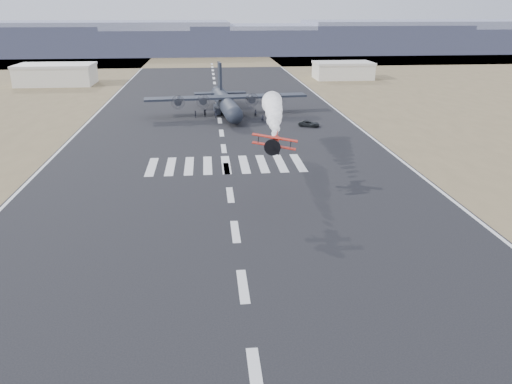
{
  "coord_description": "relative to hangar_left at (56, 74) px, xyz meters",
  "views": [
    {
      "loc": [
        -2.73,
        -28.14,
        24.28
      ],
      "look_at": [
        2.59,
        26.08,
        4.0
      ],
      "focal_mm": 35.0,
      "sensor_mm": 36.0,
      "label": 1
    }
  ],
  "objects": [
    {
      "name": "ridge_seg_f",
      "position": [
        182.0,
        115.0,
        5.09
      ],
      "size": [
        150.0,
        50.0,
        17.0
      ],
      "primitive_type": "cube",
      "color": "slate",
      "rests_on": "ground"
    },
    {
      "name": "crew_g",
      "position": [
        61.54,
        -63.23,
        -2.61
      ],
      "size": [
        0.75,
        0.71,
        1.61
      ],
      "primitive_type": "imported",
      "rotation": [
        0.0,
        0.0,
        5.76
      ],
      "color": "black",
      "rests_on": "ground"
    },
    {
      "name": "crew_e",
      "position": [
        54.1,
        -58.8,
        -2.56
      ],
      "size": [
        0.95,
        0.75,
        1.7
      ],
      "primitive_type": "imported",
      "rotation": [
        0.0,
        0.0,
        3.47
      ],
      "color": "black",
      "rests_on": "ground"
    },
    {
      "name": "crew_h",
      "position": [
        60.59,
        -57.74,
        -2.53
      ],
      "size": [
        0.99,
        0.94,
        1.75
      ],
      "primitive_type": "imported",
      "rotation": [
        0.0,
        0.0,
        0.67
      ],
      "color": "black",
      "rests_on": "ground"
    },
    {
      "name": "ridge_seg_c",
      "position": [
        -13.0,
        115.0,
        5.09
      ],
      "size": [
        150.0,
        50.0,
        17.0
      ],
      "primitive_type": "cube",
      "color": "slate",
      "rests_on": "ground"
    },
    {
      "name": "smoke_trail",
      "position": [
        60.44,
        -89.51,
        4.75
      ],
      "size": [
        5.22,
        26.93,
        3.68
      ],
      "rotation": [
        0.0,
        0.0,
        -0.12
      ],
      "color": "white"
    },
    {
      "name": "runway_markings",
      "position": [
        52.0,
        -85.0,
        -3.4
      ],
      "size": [
        60.0,
        260.0,
        0.01
      ],
      "primitive_type": null,
      "color": "silver",
      "rests_on": "ground"
    },
    {
      "name": "scrub_far",
      "position": [
        52.0,
        85.0,
        -3.41
      ],
      "size": [
        500.0,
        80.0,
        0.0
      ],
      "primitive_type": "cube",
      "color": "brown",
      "rests_on": "ground"
    },
    {
      "name": "aerobatic_biplane",
      "position": [
        57.7,
        -111.72,
        4.56
      ],
      "size": [
        5.89,
        5.32,
        2.57
      ],
      "rotation": [
        0.0,
        0.13,
        -0.12
      ],
      "color": "red"
    },
    {
      "name": "transport_aircraft",
      "position": [
        53.7,
        -53.21,
        -0.55
      ],
      "size": [
        38.38,
        31.54,
        11.07
      ],
      "rotation": [
        0.0,
        0.0,
        0.09
      ],
      "color": "black",
      "rests_on": "ground"
    },
    {
      "name": "crew_d",
      "position": [
        55.46,
        -58.13,
        -2.62
      ],
      "size": [
        0.95,
        1.02,
        1.58
      ],
      "primitive_type": "imported",
      "rotation": [
        0.0,
        0.0,
        5.39
      ],
      "color": "black",
      "rests_on": "ground"
    },
    {
      "name": "ground",
      "position": [
        52.0,
        -145.0,
        -3.41
      ],
      "size": [
        500.0,
        500.0,
        0.0
      ],
      "primitive_type": "plane",
      "color": "black",
      "rests_on": "ground"
    },
    {
      "name": "ridge_seg_e",
      "position": [
        117.0,
        115.0,
        4.09
      ],
      "size": [
        150.0,
        50.0,
        15.0
      ],
      "primitive_type": "cube",
      "color": "slate",
      "rests_on": "ground"
    },
    {
      "name": "hangar_left",
      "position": [
        0.0,
        0.0,
        0.0
      ],
      "size": [
        24.5,
        14.5,
        6.7
      ],
      "color": "beige",
      "rests_on": "ground"
    },
    {
      "name": "crew_c",
      "position": [
        51.07,
        -58.19,
        -2.52
      ],
      "size": [
        1.0,
        1.26,
        1.78
      ],
      "primitive_type": "imported",
      "rotation": [
        0.0,
        0.0,
        5.19
      ],
      "color": "black",
      "rests_on": "ground"
    },
    {
      "name": "ridge_seg_d",
      "position": [
        52.0,
        115.0,
        3.09
      ],
      "size": [
        150.0,
        50.0,
        13.0
      ],
      "primitive_type": "cube",
      "color": "slate",
      "rests_on": "ground"
    },
    {
      "name": "crew_a",
      "position": [
        46.49,
        -57.1,
        -2.63
      ],
      "size": [
        0.5,
        0.59,
        1.56
      ],
      "primitive_type": "imported",
      "rotation": [
        0.0,
        0.0,
        1.52
      ],
      "color": "black",
      "rests_on": "ground"
    },
    {
      "name": "hangar_right",
      "position": [
        98.0,
        5.0,
        -0.4
      ],
      "size": [
        20.5,
        12.5,
        5.9
      ],
      "color": "beige",
      "rests_on": "ground"
    },
    {
      "name": "crew_b",
      "position": [
        63.31,
        -60.02,
        -2.48
      ],
      "size": [
        0.9,
        0.56,
        1.85
      ],
      "primitive_type": "imported",
      "rotation": [
        0.0,
        0.0,
        0.01
      ],
      "color": "black",
      "rests_on": "ground"
    },
    {
      "name": "support_vehicle",
      "position": [
        71.0,
        -68.89,
        -2.78
      ],
      "size": [
        4.99,
        3.89,
        1.26
      ],
      "primitive_type": "imported",
      "rotation": [
        0.0,
        0.0,
        1.11
      ],
      "color": "black",
      "rests_on": "ground"
    },
    {
      "name": "crew_f",
      "position": [
        48.65,
        -56.67,
        -2.53
      ],
      "size": [
        0.64,
        1.67,
        1.76
      ],
      "primitive_type": "imported",
      "rotation": [
        0.0,
        0.0,
        4.78
      ],
      "color": "black",
      "rests_on": "ground"
    }
  ]
}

